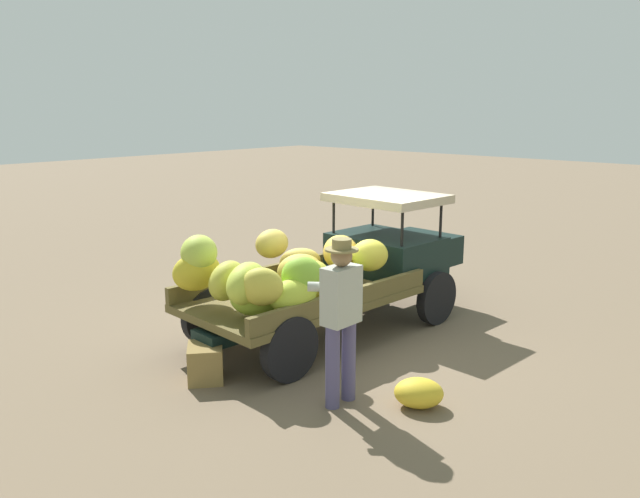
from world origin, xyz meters
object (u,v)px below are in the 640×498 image
at_px(wooden_crate, 205,363).
at_px(truck, 335,269).
at_px(loose_banana_bunch, 419,393).
at_px(farmer, 341,311).

bearing_deg(wooden_crate, truck, -1.49).
bearing_deg(loose_banana_bunch, farmer, 125.41).
bearing_deg(farmer, truck, -47.80).
bearing_deg(wooden_crate, farmer, -68.28).
xyz_separation_m(farmer, loose_banana_bunch, (0.48, -0.67, -0.86)).
bearing_deg(truck, wooden_crate, -178.09).
relative_size(wooden_crate, loose_banana_bunch, 0.88).
distance_m(wooden_crate, loose_banana_bunch, 2.43).
bearing_deg(truck, loose_banana_bunch, -114.04).
height_order(truck, wooden_crate, truck).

